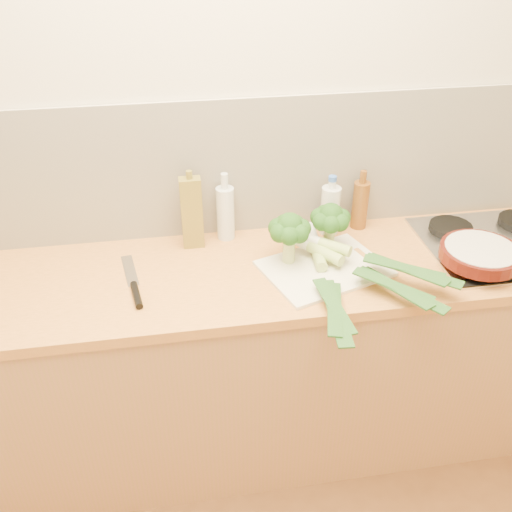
{
  "coord_description": "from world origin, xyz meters",
  "views": [
    {
      "loc": [
        -0.22,
        -0.5,
        2.07
      ],
      "look_at": [
        0.04,
        1.1,
        1.02
      ],
      "focal_mm": 40.0,
      "sensor_mm": 36.0,
      "label": 1
    }
  ],
  "objects": [
    {
      "name": "room_shell",
      "position": [
        0.0,
        1.49,
        1.17
      ],
      "size": [
        3.5,
        3.5,
        3.5
      ],
      "color": "beige",
      "rests_on": "ground"
    },
    {
      "name": "counter",
      "position": [
        0.0,
        1.2,
        0.45
      ],
      "size": [
        3.2,
        0.62,
        0.9
      ],
      "color": "#AB7247",
      "rests_on": "ground"
    },
    {
      "name": "gas_hob",
      "position": [
        1.02,
        1.2,
        0.91
      ],
      "size": [
        0.58,
        0.5,
        0.04
      ],
      "color": "silver",
      "rests_on": "counter"
    },
    {
      "name": "chopping_board",
      "position": [
        0.3,
        1.15,
        0.91
      ],
      "size": [
        0.5,
        0.43,
        0.01
      ],
      "primitive_type": "cube",
      "rotation": [
        0.0,
        0.0,
        0.32
      ],
      "color": "silver",
      "rests_on": "counter"
    },
    {
      "name": "broccoli_left",
      "position": [
        0.18,
        1.21,
        1.05
      ],
      "size": [
        0.15,
        0.16,
        0.2
      ],
      "color": "#ACBB6D",
      "rests_on": "chopping_board"
    },
    {
      "name": "broccoli_right",
      "position": [
        0.35,
        1.27,
        1.04
      ],
      "size": [
        0.15,
        0.15,
        0.19
      ],
      "color": "#ACBB6D",
      "rests_on": "chopping_board"
    },
    {
      "name": "leek_front",
      "position": [
        0.29,
        1.13,
        0.94
      ],
      "size": [
        0.13,
        0.72,
        0.04
      ],
      "rotation": [
        0.0,
        0.0,
        -0.09
      ],
      "color": "white",
      "rests_on": "chopping_board"
    },
    {
      "name": "leek_mid",
      "position": [
        0.36,
        1.11,
        0.95
      ],
      "size": [
        0.43,
        0.57,
        0.04
      ],
      "rotation": [
        0.0,
        0.0,
        0.63
      ],
      "color": "white",
      "rests_on": "chopping_board"
    },
    {
      "name": "leek_back",
      "position": [
        0.41,
        1.13,
        0.97
      ],
      "size": [
        0.49,
        0.44,
        0.04
      ],
      "rotation": [
        0.0,
        0.0,
        0.85
      ],
      "color": "white",
      "rests_on": "chopping_board"
    },
    {
      "name": "chefs_knife",
      "position": [
        -0.37,
        1.13,
        0.91
      ],
      "size": [
        0.09,
        0.34,
        0.02
      ],
      "rotation": [
        0.0,
        0.0,
        0.16
      ],
      "color": "silver",
      "rests_on": "counter"
    },
    {
      "name": "skillet",
      "position": [
        0.86,
        1.07,
        0.96
      ],
      "size": [
        0.41,
        0.29,
        0.05
      ],
      "rotation": [
        0.0,
        0.0,
        -0.27
      ],
      "color": "#49130C",
      "rests_on": "gas_hob"
    },
    {
      "name": "oil_tin",
      "position": [
        -0.15,
        1.4,
        1.04
      ],
      "size": [
        0.08,
        0.05,
        0.31
      ],
      "color": "olive",
      "rests_on": "counter"
    },
    {
      "name": "glass_bottle",
      "position": [
        -0.02,
        1.44,
        1.01
      ],
      "size": [
        0.07,
        0.07,
        0.27
      ],
      "color": "silver",
      "rests_on": "counter"
    },
    {
      "name": "amber_bottle",
      "position": [
        0.52,
        1.43,
        1.0
      ],
      "size": [
        0.06,
        0.06,
        0.25
      ],
      "color": "brown",
      "rests_on": "counter"
    },
    {
      "name": "water_bottle",
      "position": [
        0.39,
        1.41,
        0.99
      ],
      "size": [
        0.08,
        0.08,
        0.23
      ],
      "color": "silver",
      "rests_on": "counter"
    }
  ]
}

